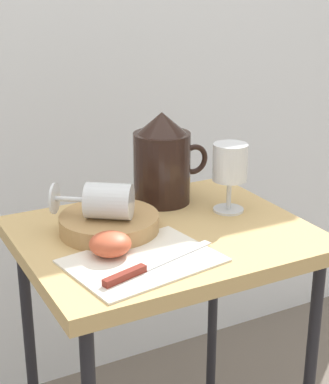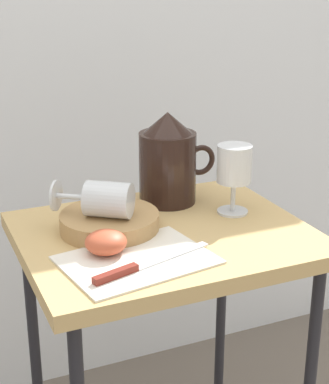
{
  "view_description": "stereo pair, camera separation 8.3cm",
  "coord_description": "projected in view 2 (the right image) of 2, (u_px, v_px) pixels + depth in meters",
  "views": [
    {
      "loc": [
        -0.52,
        -0.98,
        1.2
      ],
      "look_at": [
        0.0,
        0.0,
        0.8
      ],
      "focal_mm": 58.42,
      "sensor_mm": 36.0,
      "label": 1
    },
    {
      "loc": [
        -0.44,
        -1.02,
        1.2
      ],
      "look_at": [
        0.0,
        0.0,
        0.8
      ],
      "focal_mm": 58.42,
      "sensor_mm": 36.0,
      "label": 2
    }
  ],
  "objects": [
    {
      "name": "curtain_drape",
      "position": [
        73.0,
        81.0,
        1.67
      ],
      "size": [
        2.4,
        0.03,
        1.82
      ],
      "primitive_type": "cube",
      "color": "white",
      "rests_on": "ground_plane"
    },
    {
      "name": "table",
      "position": [
        164.0,
        267.0,
        1.23
      ],
      "size": [
        0.55,
        0.45,
        0.72
      ],
      "color": "tan",
      "rests_on": "ground_plane"
    },
    {
      "name": "apple_half_left",
      "position": [
        106.0,
        242.0,
        1.1
      ],
      "size": [
        0.07,
        0.07,
        0.04
      ],
      "primitive_type": "ellipsoid",
      "color": "#C15133",
      "rests_on": "linen_napkin"
    },
    {
      "name": "pitcher",
      "position": [
        168.0,
        166.0,
        1.33
      ],
      "size": [
        0.17,
        0.12,
        0.2
      ],
      "color": "black",
      "rests_on": "table"
    },
    {
      "name": "linen_napkin",
      "position": [
        137.0,
        260.0,
        1.08
      ],
      "size": [
        0.28,
        0.22,
        0.0
      ],
      "primitive_type": "cube",
      "rotation": [
        0.0,
        0.0,
        0.16
      ],
      "color": "silver",
      "rests_on": "table"
    },
    {
      "name": "wine_glass_tipped_near",
      "position": [
        106.0,
        199.0,
        1.17
      ],
      "size": [
        0.16,
        0.14,
        0.07
      ],
      "color": "silver",
      "rests_on": "basket_tray"
    },
    {
      "name": "basket_tray",
      "position": [
        110.0,
        222.0,
        1.2
      ],
      "size": [
        0.19,
        0.19,
        0.03
      ],
      "primitive_type": "cylinder",
      "color": "#AD8451",
      "rests_on": "table"
    },
    {
      "name": "wine_glass_upright",
      "position": [
        234.0,
        168.0,
        1.26
      ],
      "size": [
        0.07,
        0.07,
        0.14
      ],
      "color": "silver",
      "rests_on": "table"
    },
    {
      "name": "knife",
      "position": [
        136.0,
        267.0,
        1.04
      ],
      "size": [
        0.24,
        0.08,
        0.01
      ],
      "color": "silver",
      "rests_on": "linen_napkin"
    }
  ]
}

